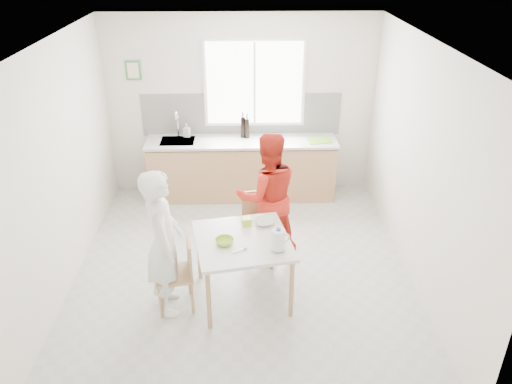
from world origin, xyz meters
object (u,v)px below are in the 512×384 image
chair_left (180,270)px  person_red (268,196)px  wine_bottle_b (247,128)px  milk_jug (279,239)px  dining_table (242,245)px  bowl_white (264,222)px  wine_bottle_a (243,127)px  bowl_green (224,242)px  chair_far (258,221)px  person_white (164,243)px

chair_left → person_red: person_red is taller
wine_bottle_b → milk_jug: bearing=-84.0°
dining_table → milk_jug: milk_jug is taller
bowl_white → wine_bottle_a: 2.31m
bowl_green → chair_far: bearing=68.2°
bowl_green → bowl_white: 0.58m
dining_table → person_white: 0.84m
dining_table → bowl_green: (-0.19, -0.09, 0.11)m
person_white → bowl_green: (0.62, 0.07, -0.03)m
chair_far → bowl_green: 1.08m
person_red → milk_jug: bearing=82.6°
chair_left → milk_jug: 1.13m
person_red → bowl_white: bearing=73.3°
dining_table → wine_bottle_b: 2.59m
bowl_green → milk_jug: bearing=-13.1°
chair_left → bowl_white: bearing=104.2°
bowl_white → wine_bottle_b: bearing=94.3°
bowl_white → wine_bottle_b: wine_bottle_b is taller
chair_left → person_red: bearing=124.7°
bowl_green → bowl_white: (0.44, 0.39, -0.00)m
chair_far → person_red: 0.37m
person_red → person_white: bearing=31.7°
dining_table → bowl_white: size_ratio=5.55×
dining_table → bowl_white: 0.40m
chair_left → person_red: 1.44m
bowl_green → wine_bottle_b: size_ratio=0.65×
chair_left → bowl_green: size_ratio=4.34×
chair_left → person_white: 0.39m
person_red → dining_table: bearing=59.7°
chair_far → wine_bottle_b: size_ratio=2.79×
milk_jug → wine_bottle_a: 2.82m
chair_left → wine_bottle_a: (0.69, 2.71, 0.62)m
chair_left → person_white: size_ratio=0.51×
bowl_white → bowl_green: bearing=-138.4°
person_white → bowl_white: 1.15m
chair_far → wine_bottle_a: bearing=85.2°
person_red → wine_bottle_b: bearing=-92.9°
chair_far → bowl_green: (-0.38, -0.95, 0.33)m
bowl_green → wine_bottle_a: wine_bottle_a is taller
bowl_green → wine_bottle_b: wine_bottle_b is taller
chair_left → bowl_green: 0.59m
chair_left → milk_jug: milk_jug is taller
dining_table → person_red: bearing=70.4°
wine_bottle_a → wine_bottle_b: (0.06, -0.02, -0.01)m
person_red → wine_bottle_a: (-0.29, 1.71, 0.26)m
dining_table → chair_far: size_ratio=1.38×
person_white → bowl_green: person_white is taller
person_red → wine_bottle_a: 1.76m
milk_jug → dining_table: bearing=139.1°
chair_far → person_red: person_red is taller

